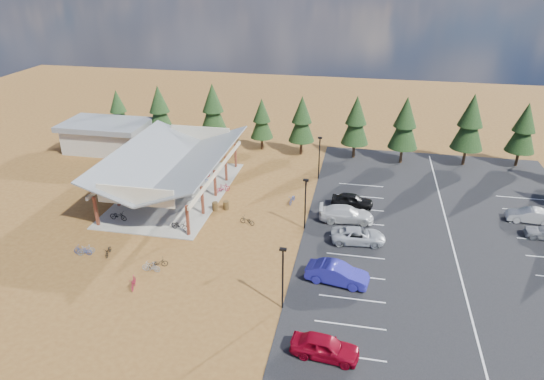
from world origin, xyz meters
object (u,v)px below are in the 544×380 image
object	(u,v)px
trash_bin_1	(215,206)
bike_15	(223,188)
bike_16	(247,221)
car_4	(352,200)
bike_9	(86,250)
car_1	(337,274)
car_2	(358,236)
car_3	(346,214)
bike_11	(133,283)
lamp_post_2	(319,155)
bike_7	(202,174)
bike_pavilion	(173,161)
car_0	(325,347)
outbuilding	(106,136)
bike_3	(171,167)
bike_8	(108,251)
bike_6	(203,179)
bike_14	(292,199)
bike_13	(151,267)
bike_10	(83,250)
bike_5	(194,197)
bike_12	(158,263)
lamp_post_0	(283,274)
bike_0	(118,216)
trash_bin_0	(226,205)
bike_4	(180,225)
bike_1	(162,192)
bike_2	(171,186)
car_9	(530,215)

from	to	relation	value
trash_bin_1	bike_15	distance (m)	4.35
bike_16	car_4	bearing A→B (deg)	138.16
trash_bin_1	bike_9	bearing A→B (deg)	-130.03
car_1	car_2	world-z (taller)	car_1
car_3	bike_11	bearing A→B (deg)	127.11
lamp_post_2	car_2	distance (m)	14.73
bike_7	bike_15	xyz separation A→B (m)	(3.44, -3.11, -0.13)
bike_7	bike_pavilion	bearing A→B (deg)	139.80
car_0	car_4	world-z (taller)	car_0
outbuilding	car_3	world-z (taller)	outbuilding
bike_3	bike_8	world-z (taller)	bike_3
bike_6	bike_14	distance (m)	11.30
bike_13	car_2	world-z (taller)	car_2
bike_10	bike_5	bearing A→B (deg)	150.94
trash_bin_1	bike_14	distance (m)	8.15
bike_8	bike_12	distance (m)	5.09
bike_3	bike_6	xyz separation A→B (m)	(4.88, -2.40, -0.07)
lamp_post_0	bike_12	world-z (taller)	lamp_post_0
bike_10	trash_bin_1	bearing A→B (deg)	137.72
bike_6	bike_11	bearing A→B (deg)	-163.30
bike_7	car_2	xyz separation A→B (m)	(18.45, -10.97, 0.10)
bike_7	bike_16	distance (m)	12.42
bike_0	bike_5	size ratio (longest dim) A/B	1.08
bike_5	car_3	world-z (taller)	car_3
bike_12	bike_7	bearing A→B (deg)	-22.71
trash_bin_0	bike_4	distance (m)	5.94
bike_3	bike_13	bearing A→B (deg)	-155.52
bike_9	bike_12	size ratio (longest dim) A/B	0.93
bike_10	car_0	distance (m)	23.19
bike_0	bike_12	size ratio (longest dim) A/B	1.15
bike_4	car_3	distance (m)	16.09
bike_1	car_3	world-z (taller)	car_3
bike_5	bike_14	distance (m)	10.44
bike_pavilion	bike_4	size ratio (longest dim) A/B	10.32
bike_7	bike_13	size ratio (longest dim) A/B	1.08
bike_14	bike_16	size ratio (longest dim) A/B	1.07
outbuilding	bike_11	size ratio (longest dim) A/B	7.08
bike_1	bike_8	distance (m)	11.85
bike_6	bike_7	bearing A→B (deg)	34.36
bike_2	bike_4	size ratio (longest dim) A/B	0.82
trash_bin_0	bike_9	bearing A→B (deg)	-132.16
bike_pavilion	bike_1	xyz separation A→B (m)	(-1.16, -1.10, -3.27)
bike_11	car_9	xyz separation A→B (m)	(33.19, 17.36, 0.27)
bike_4	car_2	xyz separation A→B (m)	(16.61, 1.16, 0.13)
bike_8	bike_13	bearing A→B (deg)	-32.23
bike_pavilion	bike_4	bearing A→B (deg)	-65.80
bike_2	car_2	xyz separation A→B (m)	(20.89, -7.29, 0.21)
trash_bin_0	car_2	xyz separation A→B (m)	(13.56, -3.95, 0.27)
lamp_post_2	trash_bin_0	world-z (taller)	lamp_post_2
bike_1	bike_8	size ratio (longest dim) A/B	1.00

